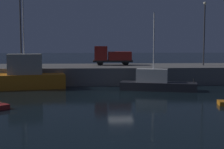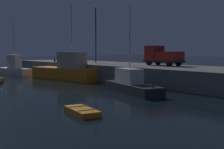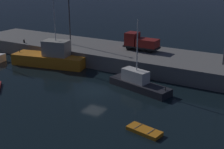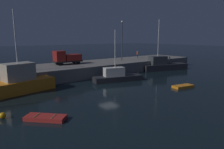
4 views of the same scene
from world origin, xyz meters
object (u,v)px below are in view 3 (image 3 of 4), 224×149
utility_truck (140,42)px  bollard_central (24,41)px  lamp_post_west (69,13)px  fishing_trawler_red (138,83)px  fishing_boat_orange (51,57)px  dinghy_orange_near (144,131)px

utility_truck → bollard_central: bearing=-165.0°
lamp_post_west → fishing_trawler_red: bearing=-25.9°
fishing_boat_orange → utility_truck: size_ratio=2.17×
fishing_trawler_red → dinghy_orange_near: size_ratio=2.52×
fishing_trawler_red → utility_truck: (-4.43, 10.05, 2.64)m
fishing_trawler_red → bollard_central: size_ratio=16.31×
fishing_boat_orange → bollard_central: 8.52m
utility_truck → bollard_central: size_ratio=10.44×
lamp_post_west → bollard_central: bearing=-157.2°
bollard_central → fishing_trawler_red: bearing=-11.3°
fishing_boat_orange → bollard_central: (-8.09, 2.45, 1.13)m
fishing_trawler_red → bollard_central: 24.55m
fishing_trawler_red → bollard_central: fishing_trawler_red is taller
fishing_boat_orange → fishing_trawler_red: bearing=-8.4°
lamp_post_west → bollard_central: (-7.57, -3.19, -5.00)m
utility_truck → bollard_central: 20.30m
fishing_trawler_red → fishing_boat_orange: size_ratio=0.72×
fishing_trawler_red → utility_truck: 11.30m
dinghy_orange_near → lamp_post_west: size_ratio=0.38×
fishing_trawler_red → bollard_central: (-24.02, 4.81, 1.62)m
fishing_boat_orange → utility_truck: (11.50, 7.70, 2.15)m
utility_truck → bollard_central: utility_truck is taller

